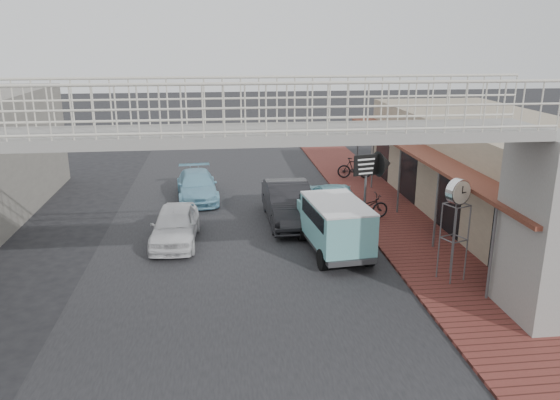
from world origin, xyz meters
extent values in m
plane|color=black|center=(0.00, 0.00, 0.00)|extent=(120.00, 120.00, 0.00)
cube|color=black|center=(0.00, 0.00, 0.01)|extent=(10.00, 60.00, 0.01)
cube|color=brown|center=(6.50, 3.00, 0.05)|extent=(3.00, 40.00, 0.10)
cube|color=gray|center=(11.00, 4.00, 2.00)|extent=(6.00, 18.00, 4.00)
cube|color=brown|center=(7.70, 4.00, 2.90)|extent=(1.80, 18.00, 0.12)
cube|color=silver|center=(8.05, 7.50, 3.30)|extent=(0.08, 2.60, 0.90)
cube|color=#B21914|center=(8.05, 1.00, 3.30)|extent=(0.08, 2.20, 0.80)
cube|color=gray|center=(7.60, -4.00, 2.50)|extent=(1.20, 2.40, 5.00)
cube|color=gray|center=(0.00, -4.00, 5.12)|extent=(14.00, 2.00, 0.24)
cube|color=beige|center=(0.00, -3.05, 5.79)|extent=(14.00, 0.08, 1.10)
cube|color=beige|center=(0.00, -4.95, 5.79)|extent=(14.00, 0.08, 1.10)
imported|color=white|center=(-2.24, 2.73, 0.68)|extent=(1.77, 4.04, 1.36)
imported|color=black|center=(2.17, 4.57, 0.80)|extent=(1.82, 4.92, 1.61)
imported|color=#74BCCA|center=(4.20, 5.58, 0.63)|extent=(2.14, 4.57, 1.26)
imported|color=#77B4CE|center=(-1.62, 8.33, 0.63)|extent=(2.16, 4.52, 1.27)
cylinder|color=black|center=(2.39, 2.40, 0.35)|extent=(0.31, 0.73, 0.71)
cylinder|color=black|center=(3.96, 2.56, 0.35)|extent=(0.31, 0.73, 0.71)
cylinder|color=black|center=(2.66, -0.31, 0.35)|extent=(0.31, 0.73, 0.71)
cylinder|color=black|center=(4.23, -0.15, 0.35)|extent=(0.31, 0.73, 0.71)
cube|color=#70C0C2|center=(3.34, 0.82, 1.19)|extent=(2.03, 3.39, 1.36)
cube|color=#70C0C2|center=(3.15, 2.68, 0.96)|extent=(1.72, 1.07, 0.91)
cube|color=black|center=(3.34, 0.82, 1.57)|extent=(2.01, 2.79, 0.50)
cube|color=silver|center=(3.34, 0.82, 1.90)|extent=(2.05, 3.39, 0.06)
imported|color=black|center=(5.30, 4.32, 0.62)|extent=(2.04, 0.92, 1.03)
imported|color=black|center=(6.52, 10.95, 0.64)|extent=(1.87, 0.78, 1.09)
cylinder|color=#59595B|center=(6.03, -1.47, 1.30)|extent=(0.05, 0.05, 2.39)
cylinder|color=#59595B|center=(6.56, -1.26, 1.30)|extent=(0.05, 0.05, 2.39)
cylinder|color=#59595B|center=(6.25, -2.00, 1.30)|extent=(0.05, 0.05, 2.39)
cylinder|color=#59595B|center=(6.77, -1.78, 1.30)|extent=(0.05, 0.05, 2.39)
cylinder|color=silver|center=(6.40, -1.63, 2.89)|extent=(0.82, 0.55, 0.78)
cylinder|color=beige|center=(6.46, -1.76, 2.89)|extent=(0.64, 0.28, 0.68)
cylinder|color=beige|center=(6.35, -1.50, 2.89)|extent=(0.64, 0.28, 0.68)
cylinder|color=#59595B|center=(5.20, 4.06, 1.45)|extent=(0.09, 0.09, 2.70)
cube|color=black|center=(5.21, 4.04, 2.42)|extent=(1.10, 0.30, 0.84)
cone|color=black|center=(5.98, 4.21, 2.42)|extent=(0.77, 1.12, 1.02)
cube|color=white|center=(5.17, 4.00, 2.38)|extent=(0.73, 0.17, 0.56)
camera|label=1|loc=(-0.58, -16.37, 7.26)|focal=35.00mm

